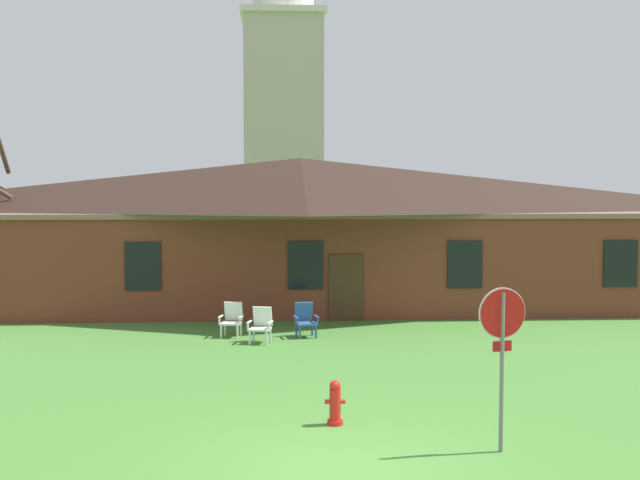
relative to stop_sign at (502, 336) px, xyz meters
name	(u,v)px	position (x,y,z in m)	size (l,w,h in m)	color
ground_plane	(339,467)	(-2.59, -0.54, -1.85)	(200.00, 200.00, 0.00)	#477F33
brick_building	(301,228)	(-2.59, 17.65, 0.85)	(26.16, 10.40, 5.29)	brown
dome_tower	(283,103)	(-3.00, 38.27, 7.70)	(5.18, 5.18, 20.74)	#BCB29E
stop_sign	(502,336)	(0.00, 0.00, 0.00)	(0.79, 0.21, 2.60)	slate
lawn_chair_by_porch	(232,319)	(-4.76, 10.19, -1.35)	(0.71, 0.75, 0.96)	silver
lawn_chair_near_door	(261,324)	(-3.93, 9.21, -1.35)	(0.72, 0.77, 0.96)	silver
lawn_chair_left_end	(305,319)	(-2.71, 10.01, -1.35)	(0.72, 0.76, 0.96)	#2D5693
fire_hydrant	(335,403)	(-2.50, 1.59, -1.47)	(0.36, 0.28, 0.79)	red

